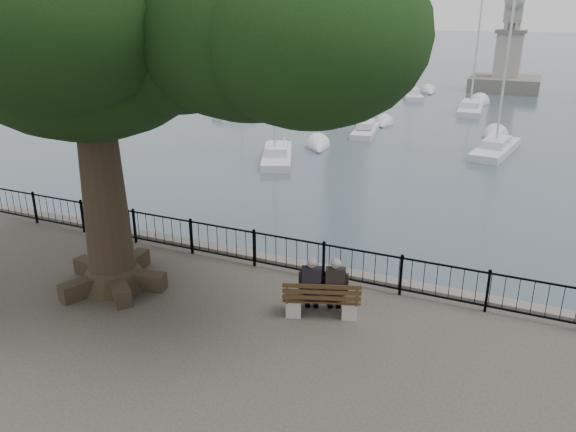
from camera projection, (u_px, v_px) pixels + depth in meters
The scene contains 13 objects.
harbor at pixel (295, 281), 15.51m from camera, with size 260.00×260.00×1.20m.
railing at pixel (288, 253), 14.71m from camera, with size 22.06×0.06×1.00m.
bench at pixel (322, 303), 12.69m from camera, with size 1.82×1.07×0.92m.
person_left at pixel (312, 287), 12.68m from camera, with size 0.59×0.80×1.46m.
person_right at pixel (335, 288), 12.64m from camera, with size 0.59×0.80×1.46m.
tree at pixel (121, 6), 11.71m from camera, with size 12.35×8.62×10.08m.
lion_monument at pixel (507, 66), 54.24m from camera, with size 6.38×6.38×9.31m.
sailboat_a at pixel (277, 155), 29.78m from camera, with size 3.42×5.42×8.96m.
sailboat_b at pixel (366, 129), 36.03m from camera, with size 1.95×4.79×10.05m.
sailboat_c at pixel (496, 147), 31.20m from camera, with size 2.39×5.84×11.53m.
sailboat_e at pixel (243, 112), 41.60m from camera, with size 3.09×4.87×11.24m.
sailboat_f at pixel (471, 107), 43.60m from camera, with size 2.08×6.06×12.15m.
sailboat_h at pixel (412, 93), 50.59m from camera, with size 3.10×5.42×12.12m.
Camera 1 is at (5.50, -9.78, 6.60)m, focal length 35.00 mm.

